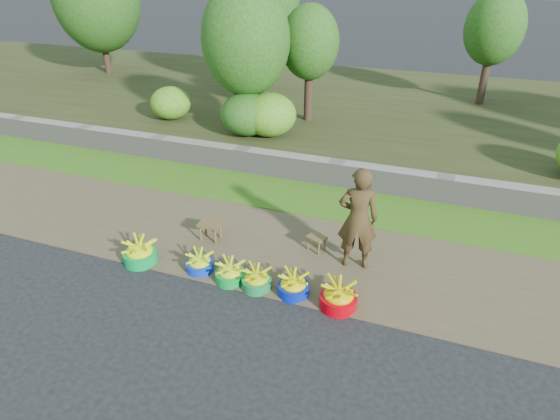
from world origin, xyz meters
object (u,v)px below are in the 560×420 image
(basin_b, at_px, (200,263))
(vendor_woman, at_px, (358,219))
(basin_e, at_px, (293,285))
(basin_f, at_px, (338,297))
(stool_left, at_px, (210,226))
(basin_d, at_px, (257,279))
(basin_a, at_px, (140,253))
(basin_c, at_px, (230,273))
(stool_right, at_px, (317,240))

(basin_b, xyz_separation_m, vendor_woman, (2.26, 0.99, 0.72))
(basin_e, height_order, basin_f, basin_f)
(basin_e, distance_m, stool_left, 2.07)
(basin_d, distance_m, basin_e, 0.57)
(basin_e, height_order, vendor_woman, vendor_woman)
(basin_e, height_order, stool_left, basin_e)
(basin_a, distance_m, basin_b, 1.03)
(basin_c, xyz_separation_m, basin_d, (0.45, -0.01, -0.00))
(basin_a, relative_size, basin_c, 1.18)
(basin_b, bearing_deg, basin_c, -7.22)
(basin_f, distance_m, vendor_woman, 1.28)
(basin_e, height_order, stool_right, basin_e)
(stool_left, relative_size, vendor_woman, 0.22)
(basin_a, relative_size, vendor_woman, 0.32)
(basin_c, distance_m, basin_e, 1.01)
(basin_d, xyz_separation_m, stool_left, (-1.28, 0.96, 0.13))
(basin_a, bearing_deg, basin_f, 0.73)
(stool_right, bearing_deg, basin_d, -113.89)
(basin_a, distance_m, basin_f, 3.29)
(basin_a, relative_size, basin_f, 1.01)
(basin_c, bearing_deg, basin_d, -1.75)
(basin_c, height_order, vendor_woman, vendor_woman)
(basin_a, bearing_deg, basin_d, 1.09)
(basin_c, xyz_separation_m, basin_e, (1.01, 0.03, 0.00))
(basin_a, distance_m, basin_d, 2.04)
(basin_a, height_order, basin_f, basin_a)
(basin_e, relative_size, basin_f, 0.88)
(basin_a, height_order, vendor_woman, vendor_woman)
(basin_b, distance_m, stool_left, 0.93)
(basin_b, height_order, basin_c, basin_c)
(basin_d, height_order, basin_f, basin_f)
(basin_d, xyz_separation_m, stool_right, (0.56, 1.27, 0.08))
(stool_left, bearing_deg, basin_a, -127.11)
(basin_d, height_order, stool_left, stool_left)
(basin_b, height_order, basin_f, basin_f)
(basin_d, xyz_separation_m, vendor_woman, (1.25, 1.08, 0.72))
(basin_d, relative_size, vendor_woman, 0.27)
(basin_b, relative_size, basin_e, 0.94)
(basin_c, xyz_separation_m, stool_right, (1.01, 1.25, 0.08))
(basin_a, distance_m, basin_e, 2.61)
(vendor_woman, bearing_deg, basin_b, 11.53)
(basin_e, relative_size, stool_left, 1.25)
(basin_c, relative_size, stool_right, 1.25)
(basin_c, relative_size, vendor_woman, 0.27)
(basin_c, xyz_separation_m, vendor_woman, (1.70, 1.07, 0.71))
(basin_b, height_order, basin_d, basin_d)
(basin_e, bearing_deg, basin_a, -178.10)
(stool_left, bearing_deg, basin_b, -72.96)
(basin_b, height_order, vendor_woman, vendor_woman)
(basin_e, bearing_deg, basin_f, -3.71)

